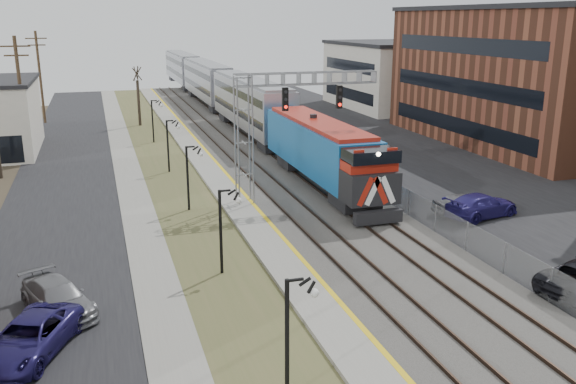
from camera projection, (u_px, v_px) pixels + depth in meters
name	position (u px, v px, depth m)	size (l,w,h in m)	color
street_west	(63.00, 191.00, 41.35)	(7.00, 120.00, 0.04)	black
sidewalk	(131.00, 185.00, 42.64)	(2.00, 120.00, 0.08)	gray
grass_median	(174.00, 182.00, 43.51)	(4.00, 120.00, 0.06)	#4B512B
platform	(216.00, 177.00, 44.35)	(2.00, 120.00, 0.24)	gray
ballast_bed	(281.00, 173.00, 45.79)	(8.00, 120.00, 0.20)	#595651
parking_lot	(423.00, 163.00, 49.28)	(16.00, 120.00, 0.04)	black
platform_edge	(228.00, 175.00, 44.57)	(0.24, 120.00, 0.01)	gold
track_near	(256.00, 172.00, 45.17)	(1.58, 120.00, 0.15)	#2D2119
track_far	(300.00, 169.00, 46.18)	(1.58, 120.00, 0.15)	#2D2119
train	(219.00, 90.00, 73.82)	(3.00, 85.85, 5.33)	#13599D
signal_gantry	(271.00, 115.00, 37.06)	(9.00, 1.07, 8.15)	gray
lampposts	(219.00, 231.00, 27.63)	(0.14, 62.14, 4.00)	black
fence	(334.00, 160.00, 46.81)	(0.04, 120.00, 1.60)	gray
bare_trees	(45.00, 142.00, 43.86)	(12.30, 42.30, 5.95)	#382D23
car_lot_d	(481.00, 206.00, 35.63)	(1.96, 4.83, 1.40)	navy
car_lot_e	(464.00, 205.00, 36.04)	(1.54, 3.82, 1.30)	slate
car_street_a	(29.00, 339.00, 20.97)	(2.18, 4.72, 1.31)	#1E1752
car_street_b	(58.00, 299.00, 24.02)	(1.79, 4.40, 1.28)	slate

